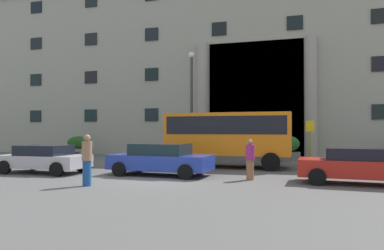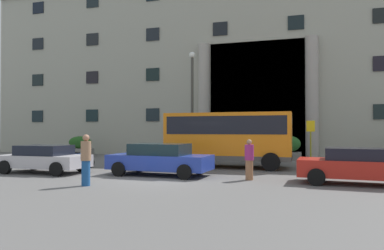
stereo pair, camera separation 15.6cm
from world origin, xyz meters
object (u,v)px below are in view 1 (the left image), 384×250
motorcycle_near_kerb (77,159)px  pedestrian_man_red_shirt (250,160)px  hedge_planter_west (286,148)px  parked_sedan_second (359,165)px  lamppost_plaza_centre (192,97)px  orange_minibus (229,135)px  white_taxi_kerbside (160,159)px  hedge_planter_far_west (79,146)px  parked_estate_mid (44,158)px  pedestrian_woman_dark_dress (87,160)px  bus_stop_sign (310,138)px  motorcycle_far_end (167,161)px

motorcycle_near_kerb → pedestrian_man_red_shirt: pedestrian_man_red_shirt is taller
pedestrian_man_red_shirt → hedge_planter_west: bearing=-154.4°
parked_sedan_second → lamppost_plaza_centre: lamppost_plaza_centre is taller
orange_minibus → white_taxi_kerbside: size_ratio=1.43×
motorcycle_near_kerb → pedestrian_man_red_shirt: bearing=-12.0°
orange_minibus → hedge_planter_west: (2.82, 5.24, -0.92)m
white_taxi_kerbside → parked_sedan_second: (7.95, -0.42, -0.03)m
hedge_planter_far_west → parked_estate_mid: (4.77, -9.90, -0.06)m
parked_sedan_second → parked_estate_mid: bearing=-174.6°
pedestrian_man_red_shirt → lamppost_plaza_centre: size_ratio=0.23×
orange_minibus → pedestrian_woman_dark_dress: orange_minibus is taller
orange_minibus → hedge_planter_west: bearing=61.4°
hedge_planter_far_west → orange_minibus: bearing=-21.8°
motorcycle_near_kerb → hedge_planter_west: bearing=36.9°
bus_stop_sign → parked_estate_mid: bus_stop_sign is taller
orange_minibus → motorcycle_near_kerb: bearing=-163.2°
hedge_planter_west → motorcycle_far_end: hedge_planter_west is taller
white_taxi_kerbside → lamppost_plaza_centre: (-0.71, 7.39, 3.42)m
motorcycle_near_kerb → hedge_planter_far_west: bearing=124.1°
white_taxi_kerbside → motorcycle_far_end: (-0.48, 2.08, -0.27)m
bus_stop_sign → pedestrian_woman_dark_dress: bus_stop_sign is taller
bus_stop_sign → parked_sedan_second: bearing=-76.9°
bus_stop_sign → parked_estate_mid: bearing=-151.2°
hedge_planter_far_west → parked_sedan_second: bearing=-27.9°
orange_minibus → hedge_planter_far_west: size_ratio=3.15×
bus_stop_sign → parked_estate_mid: (-11.98, -6.57, -0.88)m
bus_stop_sign → motorcycle_near_kerb: bus_stop_sign is taller
orange_minibus → pedestrian_man_red_shirt: bearing=-70.0°
orange_minibus → motorcycle_far_end: orange_minibus is taller
hedge_planter_far_west → parked_estate_mid: bearing=-64.3°
parked_sedan_second → orange_minibus: bearing=145.1°
pedestrian_man_red_shirt → hedge_planter_far_west: bearing=-91.7°
white_taxi_kerbside → hedge_planter_west: bearing=65.1°
hedge_planter_far_west → motorcycle_near_kerb: bearing=-57.0°
hedge_planter_west → lamppost_plaza_centre: lamppost_plaza_centre is taller
pedestrian_man_red_shirt → pedestrian_woman_dark_dress: (-5.40, -3.15, 0.12)m
pedestrian_woman_dark_dress → motorcycle_near_kerb: bearing=50.6°
hedge_planter_west → lamppost_plaza_centre: (-5.81, -2.04, 3.34)m
parked_estate_mid → pedestrian_man_red_shirt: (9.45, 0.33, 0.14)m
hedge_planter_far_west → pedestrian_man_red_shirt: pedestrian_man_red_shirt is taller
white_taxi_kerbside → parked_sedan_second: white_taxi_kerbside is taller
motorcycle_near_kerb → lamppost_plaza_centre: lamppost_plaza_centre is taller
motorcycle_far_end → white_taxi_kerbside: bearing=-69.9°
motorcycle_far_end → parked_estate_mid: bearing=-143.9°
hedge_planter_west → parked_sedan_second: size_ratio=0.43×
hedge_planter_west → pedestrian_man_red_shirt: (-1.14, -9.80, 0.01)m
motorcycle_near_kerb → pedestrian_man_red_shirt: 9.69m
orange_minibus → hedge_planter_far_west: 13.53m
bus_stop_sign → orange_minibus: bearing=-158.3°
parked_sedan_second → pedestrian_woman_dark_dress: size_ratio=2.38×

